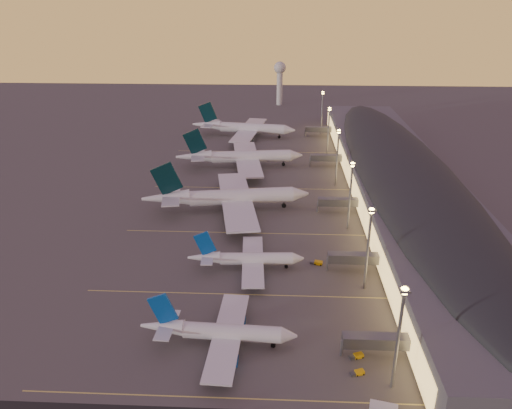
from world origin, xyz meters
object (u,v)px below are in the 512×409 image
object	(u,v)px
airliner_wide_far	(243,128)
baggage_tug_a	(358,373)
baggage_tug_c	(317,263)
airliner_wide_near	(227,197)
baggage_tug_b	(357,356)
airliner_narrow_south	(219,332)
airliner_wide_mid	(240,157)
airliner_narrow_north	(246,259)
radar_tower	(280,76)

from	to	relation	value
airliner_wide_far	baggage_tug_a	xyz separation A→B (m)	(40.37, -202.70, -4.76)
airliner_wide_far	baggage_tug_c	bearing A→B (deg)	-68.92
airliner_wide_near	baggage_tug_b	xyz separation A→B (m)	(39.61, -85.92, -5.00)
airliner_wide_far	baggage_tug_a	world-z (taller)	airliner_wide_far
baggage_tug_b	baggage_tug_a	bearing A→B (deg)	-116.28
airliner_narrow_south	baggage_tug_b	xyz separation A→B (m)	(33.46, -3.55, -3.14)
airliner_wide_near	airliner_wide_mid	xyz separation A→B (m)	(1.04, 53.71, -0.28)
airliner_narrow_north	airliner_wide_far	distance (m)	156.84
baggage_tug_b	airliner_wide_mid	bearing A→B (deg)	84.66
airliner_narrow_south	airliner_narrow_north	xyz separation A→B (m)	(4.38, 37.08, -0.22)
airliner_wide_far	radar_tower	world-z (taller)	radar_tower
airliner_wide_far	baggage_tug_b	world-z (taller)	airliner_wide_far
airliner_narrow_north	airliner_wide_mid	world-z (taller)	airliner_wide_mid
airliner_narrow_south	radar_tower	size ratio (longest dim) A/B	1.20
airliner_narrow_north	airliner_wide_far	world-z (taller)	airliner_wide_far
airliner_narrow_south	baggage_tug_a	world-z (taller)	airliner_narrow_south
radar_tower	baggage_tug_a	world-z (taller)	radar_tower
airliner_narrow_north	airliner_wide_far	bearing A→B (deg)	91.11
airliner_wide_far	baggage_tug_c	distance (m)	156.66
radar_tower	baggage_tug_b	distance (m)	292.14
airliner_wide_near	airliner_wide_mid	world-z (taller)	airliner_wide_near
airliner_narrow_north	airliner_narrow_south	bearing A→B (deg)	-99.96
airliner_narrow_south	radar_tower	distance (m)	288.05
airliner_wide_far	radar_tower	xyz separation A→B (m)	(21.28, 93.68, 16.67)
airliner_wide_mid	radar_tower	xyz separation A→B (m)	(18.93, 151.06, 16.69)
airliner_wide_far	baggage_tug_b	xyz separation A→B (m)	(40.92, -197.01, -4.73)
airliner_wide_mid	radar_tower	distance (m)	153.16
airliner_narrow_north	airliner_wide_far	xyz separation A→B (m)	(-11.85, 156.38, 1.82)
airliner_narrow_north	baggage_tug_b	bearing A→B (deg)	-57.63
radar_tower	baggage_tug_b	bearing A→B (deg)	-86.14
airliner_wide_mid	baggage_tug_a	world-z (taller)	airliner_wide_mid
airliner_wide_mid	baggage_tug_c	size ratio (longest dim) A/B	15.43
baggage_tug_b	baggage_tug_c	size ratio (longest dim) A/B	0.90
baggage_tug_a	airliner_narrow_south	bearing A→B (deg)	145.90
airliner_wide_near	radar_tower	distance (m)	206.40
airliner_narrow_south	airliner_wide_mid	distance (m)	136.18
airliner_narrow_north	baggage_tug_a	xyz separation A→B (m)	(28.53, -46.32, -2.94)
baggage_tug_b	airliner_narrow_north	bearing A→B (deg)	104.81
airliner_narrow_south	baggage_tug_c	distance (m)	48.84
baggage_tug_a	baggage_tug_b	bearing A→B (deg)	66.09
airliner_wide_near	airliner_wide_mid	size ratio (longest dim) A/B	1.05
airliner_wide_far	baggage_tug_a	size ratio (longest dim) A/B	18.32
airliner_wide_mid	airliner_wide_far	world-z (taller)	airliner_wide_far
baggage_tug_a	airliner_wide_mid	bearing A→B (deg)	86.25
baggage_tug_a	baggage_tug_b	size ratio (longest dim) A/B	0.94
airliner_narrow_north	baggage_tug_b	world-z (taller)	airliner_narrow_north
airliner_wide_near	radar_tower	world-z (taller)	radar_tower
airliner_narrow_south	radar_tower	world-z (taller)	radar_tower
radar_tower	baggage_tug_b	world-z (taller)	radar_tower
airliner_wide_far	baggage_tug_b	bearing A→B (deg)	-69.85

